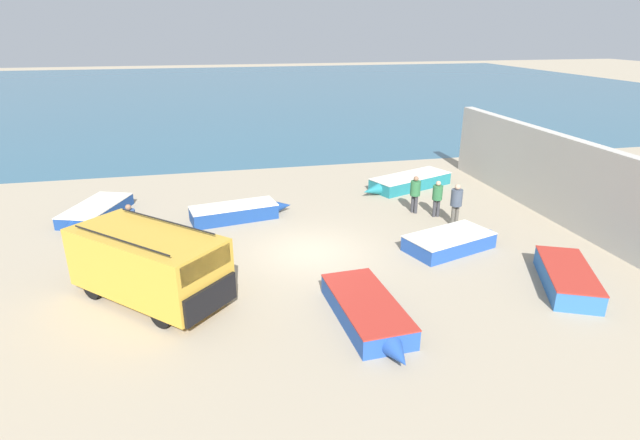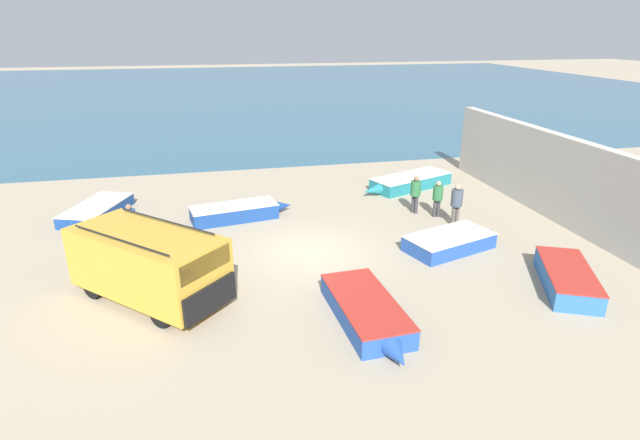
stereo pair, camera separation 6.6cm
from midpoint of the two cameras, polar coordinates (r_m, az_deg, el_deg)
name	(u,v)px [view 2 (the right image)]	position (r m, az deg, el deg)	size (l,w,h in m)	color
ground_plane	(310,252)	(18.45, -1.09, -3.72)	(200.00, 200.00, 0.00)	tan
sea_water	(233,90)	(68.93, -9.92, 14.45)	(120.00, 80.00, 0.01)	#33607A
harbor_wall	(563,180)	(23.31, 26.10, 4.14)	(0.50, 16.97, 3.58)	#BCB7AD
parked_van	(149,263)	(15.84, -18.88, -4.65)	(5.00, 4.94, 2.27)	gold
fishing_rowboat_0	(451,241)	(19.29, 14.87, -2.36)	(4.12, 2.60, 0.59)	#234CA3
fishing_rowboat_1	(238,212)	(21.82, -9.26, 0.94)	(4.52, 2.00, 0.65)	navy
fishing_rowboat_2	(409,182)	(26.15, 10.15, 4.30)	(5.32, 3.12, 0.63)	#1E757F
fishing_rowboat_3	(96,211)	(23.87, -24.20, 0.94)	(2.80, 4.46, 0.53)	navy
fishing_rowboat_4	(566,276)	(17.92, 26.38, -5.74)	(2.68, 4.13, 0.66)	#2D66AD
fishing_rowboat_5	(367,312)	(14.30, 5.54, -10.40)	(1.81, 4.50, 0.62)	#234CA3
fisherman_0	(457,201)	(21.32, 15.43, 2.10)	(0.47, 0.47, 1.80)	#5B564C
fisherman_1	(416,191)	(22.41, 10.95, 3.25)	(0.44, 0.44, 1.69)	#38383D
fisherman_2	(438,196)	(22.16, 13.39, 2.73)	(0.43, 0.43, 1.63)	#38383D
fisherman_3	(131,221)	(19.95, -20.75, -0.11)	(0.44, 0.44, 1.66)	navy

